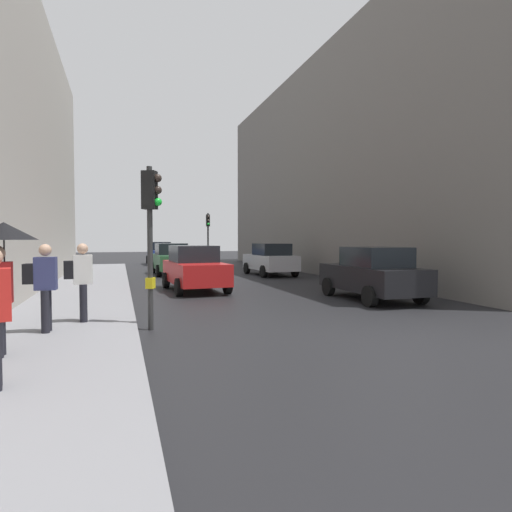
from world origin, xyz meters
TOP-DOWN VIEW (x-y plane):
  - ground_plane at (0.00, 0.00)m, footprint 120.00×120.00m
  - sidewalk_kerb at (-6.61, 6.00)m, footprint 3.09×40.00m
  - building_facade_right at (11.07, 16.44)m, footprint 12.00×29.65m
  - traffic_light_near_right at (-4.75, 2.27)m, footprint 0.45×0.35m
  - traffic_light_far_median at (0.57, 22.71)m, footprint 0.25×0.43m
  - car_blue_van at (-2.40, 27.25)m, footprint 2.09×4.24m
  - car_silver_hatchback at (2.56, 15.03)m, footprint 2.16×4.27m
  - car_green_estate at (-2.62, 17.26)m, footprint 2.13×4.26m
  - car_dark_suv at (2.58, 4.91)m, footprint 2.04×4.21m
  - car_red_sedan at (-2.63, 9.23)m, footprint 2.23×4.31m
  - pedestrian_with_umbrella at (-7.19, 0.19)m, footprint 1.00×1.00m
  - pedestrian_with_black_backpack at (-6.26, 2.92)m, footprint 0.63×0.36m
  - pedestrian_with_grey_backpack at (-6.88, 1.96)m, footprint 0.61×0.36m

SIDE VIEW (x-z plane):
  - ground_plane at x=0.00m, z-range 0.00..0.00m
  - sidewalk_kerb at x=-6.61m, z-range 0.00..0.16m
  - car_blue_van at x=-2.40m, z-range 0.00..1.76m
  - car_silver_hatchback at x=2.56m, z-range 0.00..1.76m
  - car_green_estate at x=-2.62m, z-range 0.00..1.76m
  - car_dark_suv at x=2.58m, z-range 0.00..1.76m
  - car_red_sedan at x=-2.63m, z-range 0.00..1.76m
  - pedestrian_with_black_backpack at x=-6.26m, z-range 0.28..2.05m
  - pedestrian_with_grey_backpack at x=-6.88m, z-range 0.28..2.05m
  - pedestrian_with_umbrella at x=-7.19m, z-range 0.77..2.91m
  - traffic_light_near_right at x=-4.75m, z-range 0.69..4.31m
  - traffic_light_far_median at x=0.57m, z-range 0.73..4.56m
  - building_facade_right at x=11.07m, z-range 0.00..12.37m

